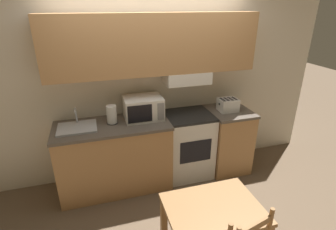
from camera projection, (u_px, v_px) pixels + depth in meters
The scene contains 10 objects.
ground_plane at pixel (155, 166), 4.05m from camera, with size 16.00×16.00×0.00m, color brown.
wall_back at pixel (154, 67), 3.38m from camera, with size 5.02×0.38×2.55m.
lower_counter_main at pixel (115, 156), 3.44m from camera, with size 1.43×0.64×0.93m.
lower_counter_right_stub at pixel (227, 139), 3.86m from camera, with size 0.57×0.64×0.93m.
stove_range at pixel (188, 144), 3.73m from camera, with size 0.62×0.58×0.93m.
microwave at pixel (143, 108), 3.38m from camera, with size 0.49×0.38×0.29m.
toaster at pixel (228, 105), 3.64m from camera, with size 0.27×0.21×0.17m.
sink_basin at pixel (77, 127), 3.14m from camera, with size 0.46×0.36×0.22m.
paper_towel_roll at pixel (112, 115), 3.25m from camera, with size 0.14×0.14×0.23m.
dining_table at pixel (213, 220), 2.25m from camera, with size 0.80×0.61×0.74m.
Camera 1 is at (-0.78, -3.33, 2.32)m, focal length 28.00 mm.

